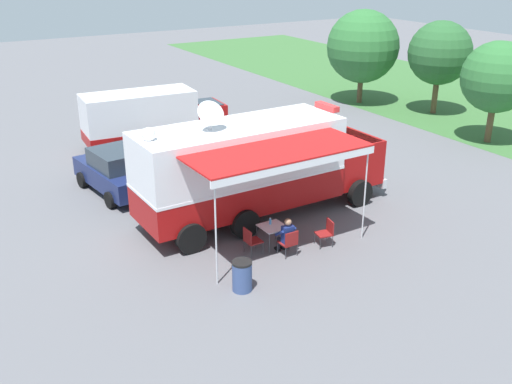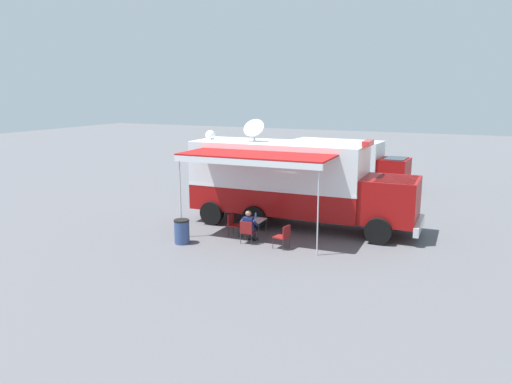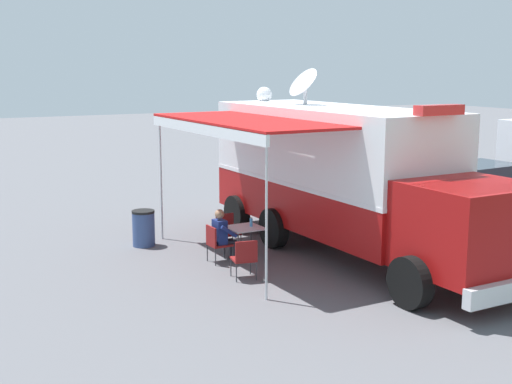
# 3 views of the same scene
# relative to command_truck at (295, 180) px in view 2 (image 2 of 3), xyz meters

# --- Properties ---
(ground_plane) EXTENTS (100.00, 100.00, 0.00)m
(ground_plane) POSITION_rel_command_truck_xyz_m (-0.02, -0.75, -1.94)
(ground_plane) COLOR #5B5B60
(lot_stripe) EXTENTS (0.22, 4.80, 0.01)m
(lot_stripe) POSITION_rel_command_truck_xyz_m (-2.10, -0.05, -1.94)
(lot_stripe) COLOR silver
(lot_stripe) RESTS_ON ground
(command_truck) EXTENTS (5.01, 9.54, 4.53)m
(command_truck) POSITION_rel_command_truck_xyz_m (0.00, 0.00, 0.00)
(command_truck) COLOR #9E0F0F
(command_truck) RESTS_ON ground
(folding_table) EXTENTS (0.82, 0.82, 0.73)m
(folding_table) POSITION_rel_command_truck_xyz_m (2.27, -0.83, -1.27)
(folding_table) COLOR silver
(folding_table) RESTS_ON ground
(water_bottle) EXTENTS (0.07, 0.07, 0.22)m
(water_bottle) POSITION_rel_command_truck_xyz_m (2.11, -0.82, -1.11)
(water_bottle) COLOR #4C99D8
(water_bottle) RESTS_ON folding_table
(folding_chair_at_table) EXTENTS (0.49, 0.49, 0.87)m
(folding_chair_at_table) POSITION_rel_command_truck_xyz_m (3.07, -0.72, -1.43)
(folding_chair_at_table) COLOR maroon
(folding_chair_at_table) RESTS_ON ground
(folding_chair_beside_table) EXTENTS (0.49, 0.49, 0.87)m
(folding_chair_beside_table) POSITION_rel_command_truck_xyz_m (2.33, -1.67, -1.43)
(folding_chair_beside_table) COLOR maroon
(folding_chair_beside_table) RESTS_ON ground
(folding_chair_spare_by_truck) EXTENTS (0.56, 0.56, 0.87)m
(folding_chair_spare_by_truck) POSITION_rel_command_truck_xyz_m (3.07, 0.73, -1.43)
(folding_chair_spare_by_truck) COLOR maroon
(folding_chair_spare_by_truck) RESTS_ON ground
(seated_responder) EXTENTS (0.67, 0.56, 1.25)m
(seated_responder) POSITION_rel_command_truck_xyz_m (2.88, -0.72, -1.29)
(seated_responder) COLOR navy
(seated_responder) RESTS_ON ground
(trash_bin) EXTENTS (0.57, 0.57, 0.91)m
(trash_bin) POSITION_rel_command_truck_xyz_m (4.05, -2.95, -1.49)
(trash_bin) COLOR #384C7F
(trash_bin) RESTS_ON ground
(support_truck) EXTENTS (2.70, 6.93, 2.70)m
(support_truck) POSITION_rel_command_truck_xyz_m (-9.61, -0.31, -0.56)
(support_truck) COLOR white
(support_truck) RESTS_ON ground
(car_behind_truck) EXTENTS (4.40, 2.42, 1.76)m
(car_behind_truck) POSITION_rel_command_truck_xyz_m (-4.76, -3.64, -1.06)
(car_behind_truck) COLOR navy
(car_behind_truck) RESTS_ON ground
(car_far_corner) EXTENTS (4.32, 2.26, 1.76)m
(car_far_corner) POSITION_rel_command_truck_xyz_m (-5.24, -0.76, -1.06)
(car_far_corner) COLOR #B2B5BA
(car_far_corner) RESTS_ON ground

